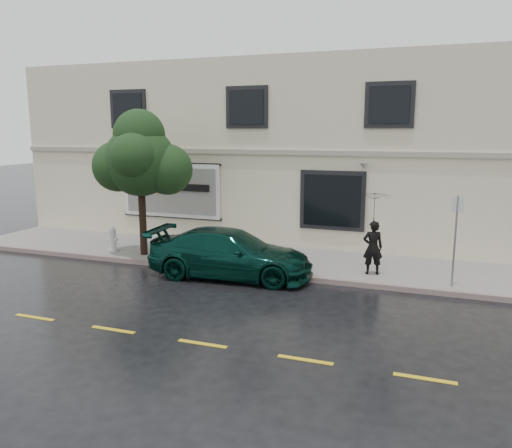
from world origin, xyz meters
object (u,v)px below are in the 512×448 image
(car, at_px, (230,253))
(street_tree, at_px, (140,161))
(pedestrian, at_px, (373,248))
(fire_hydrant, at_px, (113,239))

(car, xyz_separation_m, street_tree, (-3.66, 1.00, 2.63))
(pedestrian, height_order, fire_hydrant, pedestrian)
(pedestrian, distance_m, fire_hydrant, 9.03)
(car, xyz_separation_m, fire_hydrant, (-4.96, 1.05, -0.15))
(car, distance_m, fire_hydrant, 5.07)
(car, height_order, fire_hydrant, car)
(car, height_order, street_tree, street_tree)
(pedestrian, bearing_deg, car, -1.06)
(pedestrian, bearing_deg, street_tree, -16.10)
(fire_hydrant, bearing_deg, pedestrian, -9.61)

